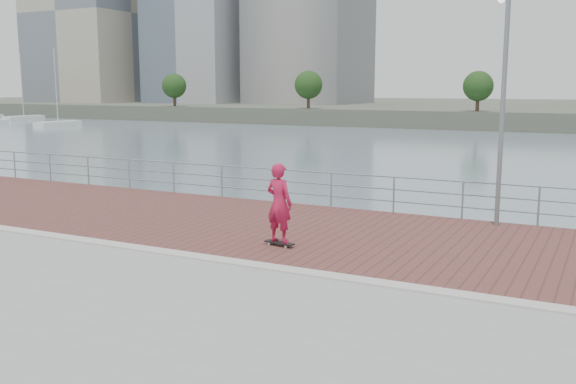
% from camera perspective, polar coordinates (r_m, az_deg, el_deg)
% --- Properties ---
extents(water, '(400.00, 400.00, 0.00)m').
position_cam_1_polar(water, '(14.53, -3.71, -14.12)').
color(water, slate).
rests_on(water, ground).
extents(brick_lane, '(40.00, 6.80, 0.02)m').
position_cam_1_polar(brick_lane, '(16.95, 2.47, -3.52)').
color(brick_lane, brown).
rests_on(brick_lane, seawall).
extents(curb, '(40.00, 0.40, 0.06)m').
position_cam_1_polar(curb, '(13.85, -3.80, -6.39)').
color(curb, '#B7B5AD').
rests_on(curb, seawall).
extents(guardrail, '(39.06, 0.06, 1.13)m').
position_cam_1_polar(guardrail, '(19.90, 6.58, 0.35)').
color(guardrail, '#8C9EA8').
rests_on(guardrail, brick_lane).
extents(street_lamp, '(0.48, 1.40, 6.59)m').
position_cam_1_polar(street_lamp, '(17.68, 18.55, 11.78)').
color(street_lamp, gray).
rests_on(street_lamp, brick_lane).
extents(skateboard, '(0.81, 0.33, 0.09)m').
position_cam_1_polar(skateboard, '(15.38, -0.78, -4.54)').
color(skateboard, black).
rests_on(skateboard, brick_lane).
extents(skateboarder, '(0.76, 0.57, 1.91)m').
position_cam_1_polar(skateboarder, '(15.17, -0.79, -0.99)').
color(skateboarder, '#B3173E').
rests_on(skateboarder, skateboard).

